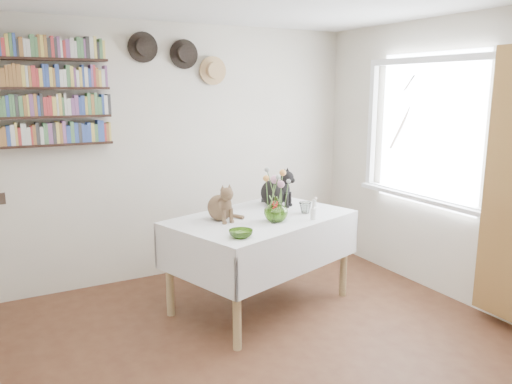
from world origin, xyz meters
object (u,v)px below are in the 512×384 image
dining_table (261,239)px  tabby_cat (220,201)px  black_cat (273,186)px  bookshelf_unit (49,93)px  flower_vase (276,209)px

dining_table → tabby_cat: 0.51m
dining_table → black_cat: 0.57m
dining_table → bookshelf_unit: (-1.49, 1.05, 1.23)m
black_cat → bookshelf_unit: bearing=119.4°
dining_table → bookshelf_unit: bookshelf_unit is taller
dining_table → black_cat: black_cat is taller
dining_table → tabby_cat: tabby_cat is taller
dining_table → flower_vase: (0.03, -0.20, 0.30)m
tabby_cat → bookshelf_unit: bearing=133.7°
dining_table → flower_vase: size_ratio=8.32×
tabby_cat → black_cat: bearing=14.3°
tabby_cat → black_cat: (0.65, 0.23, 0.02)m
dining_table → black_cat: size_ratio=4.71×
tabby_cat → bookshelf_unit: bookshelf_unit is taller
black_cat → flower_vase: size_ratio=1.77×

